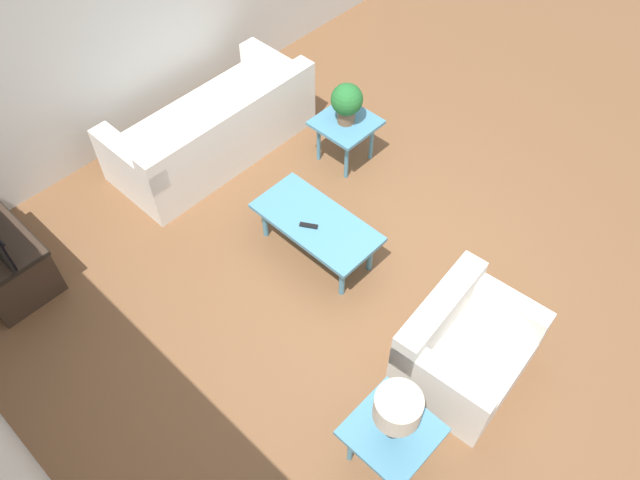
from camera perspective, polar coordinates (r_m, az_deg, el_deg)
name	(u,v)px	position (r m, az deg, el deg)	size (l,w,h in m)	color
ground_plane	(369,268)	(5.66, 4.52, -2.54)	(14.00, 14.00, 0.00)	brown
wall_right	(134,5)	(6.57, -16.68, 19.92)	(0.12, 7.20, 2.70)	silver
sofa	(214,130)	(6.57, -9.63, 9.85)	(0.95, 2.12, 0.76)	white
armchair	(462,348)	(4.98, 12.85, -9.62)	(0.88, 1.06, 0.74)	silver
coffee_table	(316,224)	(5.47, -0.34, 1.43)	(1.15, 0.56, 0.43)	teal
side_table_plant	(346,127)	(6.31, 2.37, 10.31)	(0.56, 0.56, 0.50)	teal
side_table_lamp	(392,434)	(4.45, 6.56, -17.24)	(0.56, 0.56, 0.50)	teal
potted_plant	(347,101)	(6.11, 2.46, 12.55)	(0.31, 0.31, 0.43)	brown
table_lamp	(397,410)	(4.08, 7.08, -15.15)	(0.31, 0.31, 0.47)	#333333
remote_control	(309,226)	(5.38, -1.04, 1.33)	(0.16, 0.12, 0.02)	black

